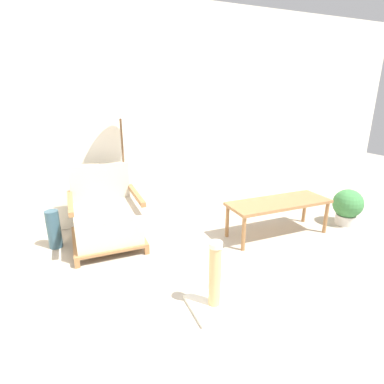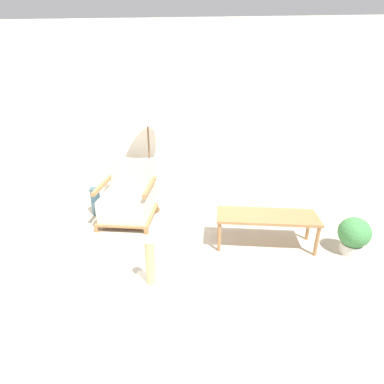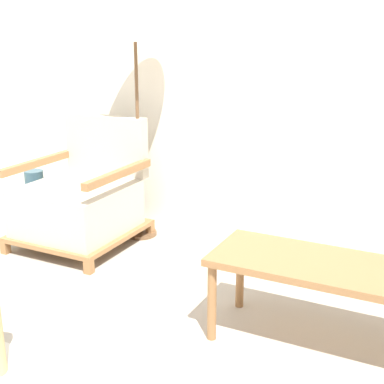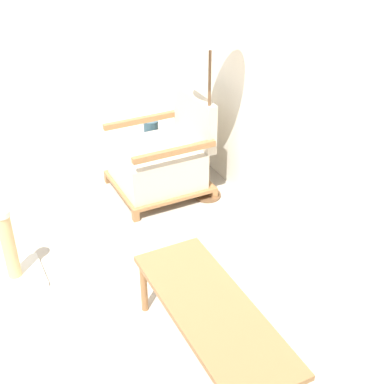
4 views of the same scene
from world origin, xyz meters
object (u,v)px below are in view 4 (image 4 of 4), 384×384
at_px(armchair, 161,160).
at_px(floor_lamp, 210,32).
at_px(coffee_table, 212,314).
at_px(scratching_post, 12,259).
at_px(vase, 152,141).

height_order(armchair, floor_lamp, floor_lamp).
height_order(floor_lamp, coffee_table, floor_lamp).
relative_size(armchair, scratching_post, 1.50).
bearing_deg(vase, floor_lamp, 11.67).
height_order(armchair, coffee_table, armchair).
bearing_deg(vase, scratching_post, -52.80).
height_order(coffee_table, vase, vase).
relative_size(floor_lamp, scratching_post, 2.80).
bearing_deg(scratching_post, floor_lamp, 101.42).
height_order(armchair, scratching_post, armchair).
xyz_separation_m(floor_lamp, coffee_table, (1.62, -0.84, -1.06)).
bearing_deg(floor_lamp, coffee_table, -27.54).
relative_size(coffee_table, vase, 2.88).
relative_size(armchair, vase, 2.00).
xyz_separation_m(armchair, coffee_table, (1.90, -0.54, 0.08)).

